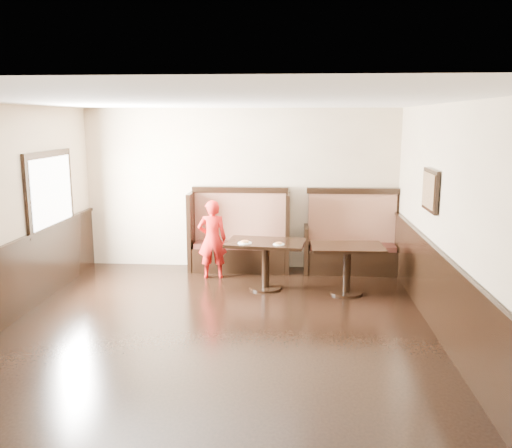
# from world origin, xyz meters

# --- Properties ---
(ground) EXTENTS (7.00, 7.00, 0.00)m
(ground) POSITION_xyz_m (0.00, 0.00, 0.00)
(ground) COLOR black
(ground) RESTS_ON ground
(room_shell) EXTENTS (7.00, 7.00, 7.00)m
(room_shell) POSITION_xyz_m (-0.30, 0.28, 0.67)
(room_shell) COLOR #C7B590
(room_shell) RESTS_ON ground
(booth_main) EXTENTS (1.75, 0.72, 1.45)m
(booth_main) POSITION_xyz_m (0.00, 3.30, 0.53)
(booth_main) COLOR black
(booth_main) RESTS_ON ground
(booth_neighbor) EXTENTS (1.65, 0.72, 1.45)m
(booth_neighbor) POSITION_xyz_m (1.95, 3.29, 0.48)
(booth_neighbor) COLOR black
(booth_neighbor) RESTS_ON ground
(table_main) EXTENTS (1.26, 0.87, 0.75)m
(table_main) POSITION_xyz_m (0.51, 2.21, 0.58)
(table_main) COLOR black
(table_main) RESTS_ON ground
(table_neighbor) EXTENTS (1.09, 0.73, 0.75)m
(table_neighbor) POSITION_xyz_m (1.76, 2.06, 0.56)
(table_neighbor) COLOR black
(table_neighbor) RESTS_ON ground
(child) EXTENTS (0.52, 0.39, 1.31)m
(child) POSITION_xyz_m (-0.40, 2.75, 0.66)
(child) COLOR red
(child) RESTS_ON ground
(pizza_plate_left) EXTENTS (0.21, 0.21, 0.04)m
(pizza_plate_left) POSITION_xyz_m (0.20, 2.06, 0.77)
(pizza_plate_left) COLOR white
(pizza_plate_left) RESTS_ON table_main
(pizza_plate_right) EXTENTS (0.17, 0.17, 0.03)m
(pizza_plate_right) POSITION_xyz_m (0.72, 2.02, 0.77)
(pizza_plate_right) COLOR white
(pizza_plate_right) RESTS_ON table_main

